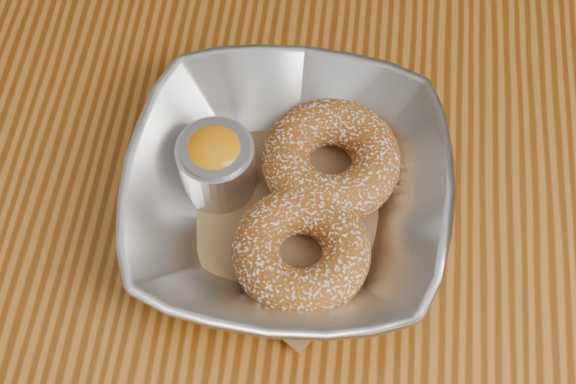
# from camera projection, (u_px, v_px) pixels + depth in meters

# --- Properties ---
(table) EXTENTS (1.20, 0.80, 0.75)m
(table) POSITION_uv_depth(u_px,v_px,m) (435.00, 207.00, 0.66)
(table) COLOR brown
(table) RESTS_ON ground_plane
(serving_bowl) EXTENTS (0.21, 0.21, 0.05)m
(serving_bowl) POSITION_uv_depth(u_px,v_px,m) (288.00, 195.00, 0.53)
(serving_bowl) COLOR #B2B5BA
(serving_bowl) RESTS_ON table
(parchment) EXTENTS (0.20, 0.20, 0.00)m
(parchment) POSITION_uv_depth(u_px,v_px,m) (288.00, 207.00, 0.54)
(parchment) COLOR olive
(parchment) RESTS_ON table
(donut_back) EXTENTS (0.10, 0.10, 0.03)m
(donut_back) POSITION_uv_depth(u_px,v_px,m) (331.00, 160.00, 0.54)
(donut_back) COLOR #904913
(donut_back) RESTS_ON parchment
(donut_front) EXTENTS (0.10, 0.10, 0.03)m
(donut_front) POSITION_uv_depth(u_px,v_px,m) (301.00, 251.00, 0.51)
(donut_front) COLOR #904913
(donut_front) RESTS_ON parchment
(ramekin) EXTENTS (0.05, 0.05, 0.05)m
(ramekin) POSITION_uv_depth(u_px,v_px,m) (217.00, 163.00, 0.53)
(ramekin) COLOR #B2B5BA
(ramekin) RESTS_ON table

